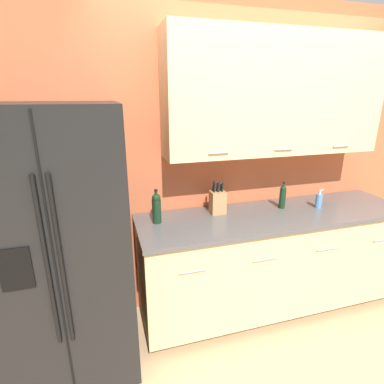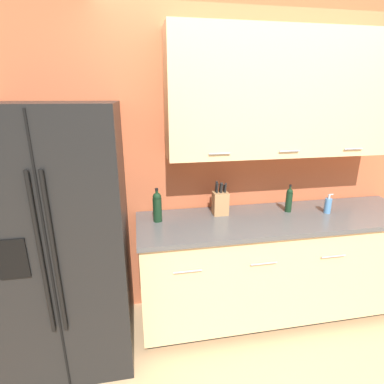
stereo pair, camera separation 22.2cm
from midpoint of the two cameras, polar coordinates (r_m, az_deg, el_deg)
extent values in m
cube|color=#BC5B38|center=(2.70, 14.17, 5.38)|extent=(10.00, 0.05, 2.60)
cube|color=#E0B77F|center=(2.53, 19.60, 16.99)|extent=(1.81, 0.32, 0.92)
cylinder|color=#99999E|center=(2.19, 8.19, 7.22)|extent=(0.16, 0.01, 0.01)
cylinder|color=#99999E|center=(2.42, 20.60, 7.26)|extent=(0.16, 0.01, 0.01)
cylinder|color=#99999E|center=(2.74, 30.50, 7.06)|extent=(0.16, 0.01, 0.01)
cube|color=black|center=(3.04, 16.98, -19.75)|extent=(2.27, 0.54, 0.09)
cube|color=#E0B77F|center=(2.76, 18.22, -12.83)|extent=(2.31, 0.62, 0.80)
cube|color=#4C4C4C|center=(2.57, 19.26, -4.87)|extent=(2.33, 0.64, 0.03)
cylinder|color=#99999E|center=(2.12, 2.30, -14.99)|extent=(0.20, 0.01, 0.01)
cylinder|color=#99999E|center=(2.29, 16.35, -13.05)|extent=(0.20, 0.01, 0.01)
cylinder|color=#99999E|center=(2.57, 27.69, -10.89)|extent=(0.20, 0.01, 0.01)
cube|color=black|center=(2.23, -20.37, -8.48)|extent=(0.83, 0.77, 1.82)
cube|color=black|center=(1.90, -22.25, -13.67)|extent=(0.01, 0.01, 1.79)
cylinder|color=black|center=(1.85, -23.75, -11.47)|extent=(0.02, 0.02, 1.00)
cylinder|color=black|center=(1.83, -21.59, -11.45)|extent=(0.02, 0.02, 1.00)
cube|color=black|center=(1.90, -28.21, -11.30)|extent=(0.16, 0.01, 0.24)
cube|color=#A87A4C|center=(2.46, 8.00, -2.22)|extent=(0.12, 0.10, 0.19)
cylinder|color=black|center=(2.42, 7.28, 0.99)|extent=(0.02, 0.04, 0.10)
cylinder|color=black|center=(2.39, 7.50, 0.68)|extent=(0.01, 0.03, 0.09)
cylinder|color=black|center=(2.43, 8.02, 0.82)|extent=(0.02, 0.03, 0.08)
cylinder|color=black|center=(2.40, 8.25, 0.73)|extent=(0.02, 0.04, 0.09)
cylinder|color=black|center=(2.44, 8.76, 0.68)|extent=(0.02, 0.03, 0.06)
cylinder|color=black|center=(2.41, 9.01, 0.74)|extent=(0.02, 0.03, 0.09)
cylinder|color=black|center=(2.31, -3.89, -3.46)|extent=(0.07, 0.07, 0.19)
sphere|color=black|center=(2.27, -3.94, -0.97)|extent=(0.07, 0.07, 0.07)
cylinder|color=black|center=(2.26, -3.95, -0.49)|extent=(0.02, 0.02, 0.06)
cylinder|color=black|center=(2.25, -3.97, 0.48)|extent=(0.02, 0.02, 0.02)
cylinder|color=#4C7FB2|center=(2.77, 26.59, -2.39)|extent=(0.05, 0.05, 0.13)
cylinder|color=#B2B2B5|center=(2.74, 26.82, -0.82)|extent=(0.02, 0.02, 0.04)
cylinder|color=#B2B2B5|center=(2.75, 27.14, -0.45)|extent=(0.03, 0.01, 0.01)
cylinder|color=black|center=(2.66, 20.25, -1.88)|extent=(0.05, 0.05, 0.16)
sphere|color=black|center=(2.63, 20.47, 0.00)|extent=(0.05, 0.05, 0.05)
cylinder|color=black|center=(2.63, 20.51, 0.39)|extent=(0.02, 0.02, 0.06)
cylinder|color=black|center=(2.62, 20.60, 1.13)|extent=(0.02, 0.02, 0.01)
camera|label=1|loc=(0.11, -87.14, 0.93)|focal=28.00mm
camera|label=2|loc=(0.11, 92.86, -0.93)|focal=28.00mm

